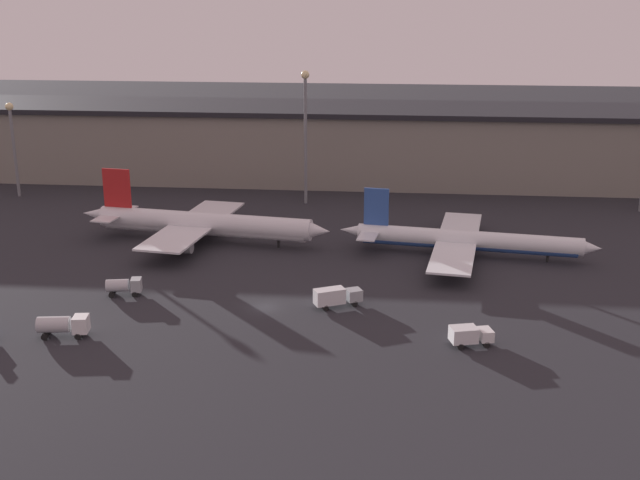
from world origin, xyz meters
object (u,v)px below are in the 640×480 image
(airplane_0, at_px, (201,224))
(service_vehicle_0, at_px, (469,335))
(airplane_1, at_px, (464,240))
(service_vehicle_3, at_px, (124,286))
(service_vehicle_1, at_px, (336,296))
(service_vehicle_2, at_px, (63,325))

(airplane_0, height_order, service_vehicle_0, airplane_0)
(airplane_1, height_order, service_vehicle_0, airplane_1)
(airplane_0, relative_size, airplane_1, 1.07)
(service_vehicle_0, bearing_deg, airplane_0, 122.76)
(airplane_1, bearing_deg, service_vehicle_3, -147.34)
(airplane_1, height_order, service_vehicle_3, airplane_1)
(airplane_1, xyz_separation_m, service_vehicle_1, (-20.92, -26.53, -1.16))
(service_vehicle_1, distance_m, service_vehicle_3, 33.29)
(airplane_1, xyz_separation_m, service_vehicle_0, (-2.12, -38.44, -1.33))
(airplane_0, xyz_separation_m, service_vehicle_3, (-5.48, -28.54, -1.93))
(service_vehicle_0, relative_size, service_vehicle_3, 1.08)
(airplane_1, relative_size, service_vehicle_3, 8.14)
(airplane_1, xyz_separation_m, service_vehicle_3, (-54.17, -24.90, -1.29))
(airplane_1, relative_size, service_vehicle_2, 6.49)
(service_vehicle_1, bearing_deg, airplane_1, 25.65)
(service_vehicle_2, bearing_deg, service_vehicle_3, 70.49)
(service_vehicle_0, bearing_deg, airplane_1, 71.71)
(service_vehicle_0, height_order, service_vehicle_1, service_vehicle_1)
(service_vehicle_1, relative_size, service_vehicle_2, 1.05)
(service_vehicle_0, bearing_deg, service_vehicle_3, 150.28)
(airplane_0, bearing_deg, service_vehicle_1, -39.39)
(service_vehicle_3, bearing_deg, service_vehicle_0, -25.21)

